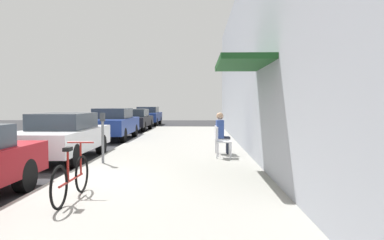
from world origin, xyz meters
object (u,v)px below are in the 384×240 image
(parked_car_3, at_px, (134,119))
(seated_patron_1, at_px, (222,131))
(cafe_chair_1, at_px, (220,138))
(parked_car_1, at_px, (63,136))
(parked_car_2, at_px, (113,123))
(parked_car_4, at_px, (148,116))
(bicycle_0, at_px, (72,178))
(cafe_chair_0, at_px, (221,140))
(parking_meter, at_px, (103,134))

(parked_car_3, relative_size, seated_patron_1, 3.41)
(cafe_chair_1, bearing_deg, parked_car_1, -172.57)
(parked_car_2, relative_size, cafe_chair_1, 5.06)
(parked_car_3, height_order, parked_car_4, parked_car_4)
(cafe_chair_1, relative_size, seated_patron_1, 0.67)
(parked_car_3, distance_m, cafe_chair_1, 12.36)
(parked_car_1, relative_size, seated_patron_1, 3.41)
(parked_car_2, height_order, cafe_chair_1, parked_car_2)
(parked_car_1, bearing_deg, parked_car_2, 90.00)
(parked_car_4, xyz_separation_m, bicycle_0, (2.03, -22.94, -0.27))
(parked_car_4, height_order, seated_patron_1, parked_car_4)
(cafe_chair_0, bearing_deg, cafe_chair_1, 90.04)
(parked_car_4, relative_size, seated_patron_1, 3.41)
(cafe_chair_0, xyz_separation_m, seated_patron_1, (0.06, 0.85, 0.19))
(cafe_chair_0, bearing_deg, parking_meter, -161.57)
(cafe_chair_1, height_order, seated_patron_1, seated_patron_1)
(parked_car_1, distance_m, cafe_chair_0, 4.73)
(parked_car_1, relative_size, parked_car_2, 1.00)
(parked_car_4, bearing_deg, parked_car_1, -90.00)
(parked_car_1, bearing_deg, parked_car_3, 90.00)
(parked_car_2, bearing_deg, cafe_chair_1, -50.18)
(parked_car_1, xyz_separation_m, seated_patron_1, (4.79, 0.62, 0.09))
(parked_car_1, bearing_deg, seated_patron_1, 7.38)
(parked_car_4, xyz_separation_m, parking_meter, (1.55, -19.22, 0.14))
(parked_car_1, height_order, parked_car_4, parked_car_4)
(cafe_chair_0, height_order, cafe_chair_1, same)
(bicycle_0, bearing_deg, cafe_chair_0, 60.56)
(parked_car_1, xyz_separation_m, cafe_chair_0, (4.73, -0.23, -0.10))
(cafe_chair_1, bearing_deg, cafe_chair_0, -89.96)
(parked_car_3, bearing_deg, cafe_chair_1, -67.53)
(parking_meter, xyz_separation_m, seated_patron_1, (3.24, 1.90, -0.07))
(parking_meter, height_order, seated_patron_1, parking_meter)
(bicycle_0, distance_m, seated_patron_1, 6.27)
(parked_car_1, distance_m, parked_car_4, 17.93)
(cafe_chair_1, bearing_deg, parked_car_3, 112.47)
(bicycle_0, xyz_separation_m, cafe_chair_0, (2.70, 4.78, 0.14))
(parked_car_1, xyz_separation_m, cafe_chair_1, (4.73, 0.62, -0.10))
(parked_car_2, height_order, parking_meter, parked_car_2)
(parked_car_2, xyz_separation_m, bicycle_0, (2.03, -11.29, -0.28))
(bicycle_0, height_order, cafe_chair_1, bicycle_0)
(parked_car_2, xyz_separation_m, parking_meter, (1.55, -7.57, 0.13))
(seated_patron_1, bearing_deg, parked_car_4, 105.45)
(cafe_chair_0, relative_size, seated_patron_1, 0.67)
(bicycle_0, bearing_deg, parked_car_2, 100.19)
(parked_car_3, relative_size, cafe_chair_1, 5.06)
(seated_patron_1, bearing_deg, parked_car_2, 130.19)
(parked_car_4, height_order, parking_meter, parking_meter)
(parked_car_3, height_order, seated_patron_1, seated_patron_1)
(parked_car_3, height_order, bicycle_0, parked_car_3)
(parking_meter, distance_m, seated_patron_1, 3.75)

